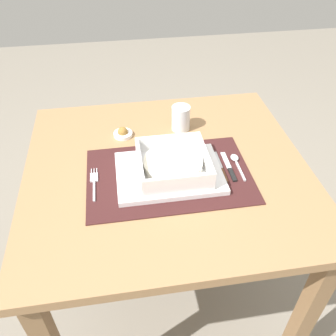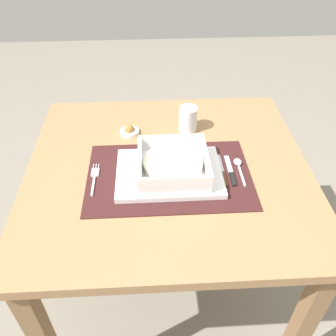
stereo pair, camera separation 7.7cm
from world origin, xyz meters
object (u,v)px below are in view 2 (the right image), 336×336
(dining_table, at_px, (168,194))
(butter_knife, at_px, (231,172))
(porridge_bowl, at_px, (173,165))
(drinking_glass, at_px, (188,120))
(bread_knife, at_px, (222,172))
(fork, at_px, (95,177))
(spoon, at_px, (239,165))
(condiment_saucer, at_px, (130,131))

(dining_table, height_order, butter_knife, butter_knife)
(porridge_bowl, xyz_separation_m, drinking_glass, (0.07, 0.23, -0.00))
(butter_knife, xyz_separation_m, bread_knife, (-0.03, 0.00, 0.00))
(dining_table, xyz_separation_m, porridge_bowl, (0.01, -0.04, 0.15))
(butter_knife, bearing_deg, fork, -178.86)
(drinking_glass, bearing_deg, dining_table, -111.91)
(bread_knife, bearing_deg, porridge_bowl, 174.62)
(spoon, xyz_separation_m, bread_knife, (-0.05, -0.03, -0.00))
(porridge_bowl, distance_m, drinking_glass, 0.24)
(fork, height_order, condiment_saucer, condiment_saucer)
(fork, bearing_deg, dining_table, 10.35)
(dining_table, xyz_separation_m, fork, (-0.21, -0.04, 0.12))
(butter_knife, xyz_separation_m, condiment_saucer, (-0.30, 0.22, 0.00))
(butter_knife, bearing_deg, condiment_saucer, 145.07)
(porridge_bowl, relative_size, drinking_glass, 2.31)
(fork, distance_m, bread_knife, 0.37)
(drinking_glass, bearing_deg, fork, -141.74)
(fork, relative_size, butter_knife, 1.01)
(porridge_bowl, height_order, condiment_saucer, porridge_bowl)
(drinking_glass, height_order, condiment_saucer, drinking_glass)
(dining_table, height_order, fork, fork)
(dining_table, relative_size, condiment_saucer, 13.58)
(dining_table, bearing_deg, spoon, -3.83)
(butter_knife, bearing_deg, drinking_glass, 115.57)
(spoon, distance_m, condiment_saucer, 0.38)
(fork, xyz_separation_m, drinking_glass, (0.29, 0.23, 0.03))
(dining_table, xyz_separation_m, butter_knife, (0.18, -0.04, 0.12))
(spoon, height_order, drinking_glass, drinking_glass)
(bread_knife, bearing_deg, fork, 173.91)
(porridge_bowl, distance_m, spoon, 0.20)
(porridge_bowl, height_order, spoon, porridge_bowl)
(porridge_bowl, height_order, butter_knife, porridge_bowl)
(condiment_saucer, bearing_deg, dining_table, -56.50)
(bread_knife, distance_m, condiment_saucer, 0.35)
(dining_table, bearing_deg, drinking_glass, 68.09)
(spoon, height_order, condiment_saucer, condiment_saucer)
(fork, bearing_deg, porridge_bowl, -0.72)
(fork, bearing_deg, bread_knife, -0.27)
(porridge_bowl, bearing_deg, bread_knife, 0.29)
(spoon, relative_size, drinking_glass, 1.39)
(fork, distance_m, drinking_glass, 0.37)
(spoon, relative_size, bread_knife, 0.86)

